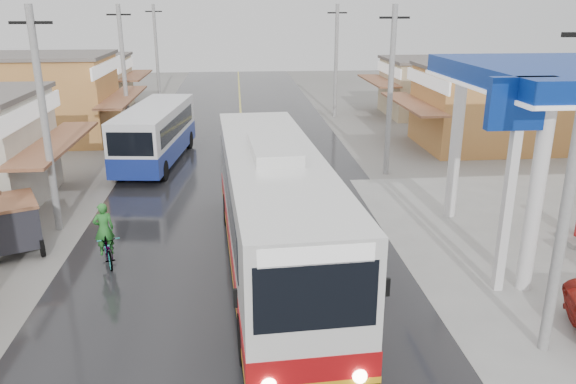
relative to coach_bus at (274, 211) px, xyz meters
name	(u,v)px	position (x,y,z in m)	size (l,w,h in m)	color
ground	(255,365)	(-0.77, -4.86, -2.00)	(120.00, 120.00, 0.00)	slate
road	(244,177)	(-0.77, 10.14, -1.99)	(12.00, 90.00, 0.02)	black
centre_line	(244,177)	(-0.77, 10.14, -1.97)	(0.15, 90.00, 0.01)	#D8CC4C
shopfronts_right	(573,188)	(14.23, 7.14, -2.00)	(11.00, 44.00, 4.80)	#B3AB9D
utility_poles_left	(101,175)	(-7.77, 11.14, -2.00)	(1.60, 50.00, 8.00)	gray
utility_poles_right	(386,174)	(6.23, 10.14, -2.00)	(1.60, 36.00, 8.00)	gray
coach_bus	(274,211)	(0.00, 0.00, 0.00)	(3.66, 13.40, 4.14)	silver
second_bus	(156,133)	(-5.28, 13.14, -0.40)	(3.42, 9.13, 2.96)	silver
cyclist	(107,243)	(-5.31, 1.02, -1.30)	(1.28, 2.08, 2.12)	black
tricycle_near	(14,222)	(-8.60, 2.32, -0.96)	(2.40, 2.62, 1.82)	#26262D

